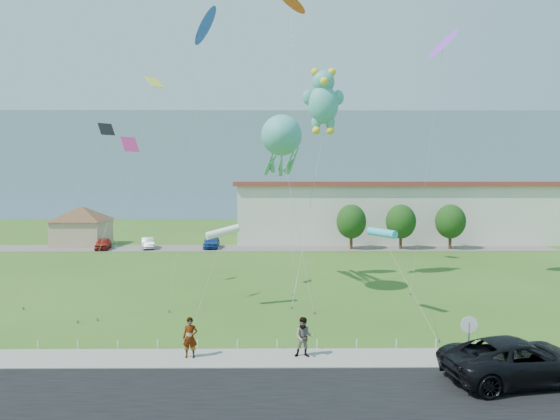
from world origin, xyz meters
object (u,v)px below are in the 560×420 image
object	(u,v)px
pedestrian_right	(304,337)
teddy_bear_kite	(323,100)
pavilion	(82,222)
suv	(520,360)
pedestrian_left	(190,337)
stop_sign	(469,330)
parked_car_red	(103,244)
parked_car_blue	(212,242)
warehouse	(454,210)
octopus_kite	(281,145)
parked_car_silver	(148,243)

from	to	relation	value
pedestrian_right	teddy_bear_kite	size ratio (longest dim) A/B	0.11
pavilion	teddy_bear_kite	world-z (taller)	teddy_bear_kite
suv	pedestrian_left	xyz separation A→B (m)	(-14.28, 2.80, 0.10)
stop_sign	parked_car_red	world-z (taller)	stop_sign
pavilion	parked_car_blue	size ratio (longest dim) A/B	2.04
warehouse	parked_car_red	world-z (taller)	warehouse
pedestrian_left	octopus_kite	distance (m)	17.42
stop_sign	pedestrian_right	bearing A→B (deg)	167.94
parked_car_silver	teddy_bear_kite	xyz separation A→B (m)	(19.57, -19.38, 14.30)
teddy_bear_kite	stop_sign	bearing A→B (deg)	-76.44
suv	pedestrian_right	distance (m)	9.33
parked_car_red	teddy_bear_kite	size ratio (longest dim) A/B	0.22
pedestrian_left	octopus_kite	bearing A→B (deg)	73.06
parked_car_red	octopus_kite	xyz separation A→B (m)	(21.31, -23.19, 10.28)
pavilion	pedestrian_right	xyz separation A→B (m)	(26.27, -40.66, -1.97)
teddy_bear_kite	suv	bearing A→B (deg)	-73.00
stop_sign	parked_car_silver	world-z (taller)	stop_sign
stop_sign	teddy_bear_kite	bearing A→B (deg)	103.56
pavilion	pedestrian_right	distance (m)	48.45
octopus_kite	teddy_bear_kite	size ratio (longest dim) A/B	0.75
pedestrian_left	octopus_kite	world-z (taller)	octopus_kite
pedestrian_right	parked_car_silver	world-z (taller)	pedestrian_right
parked_car_silver	teddy_bear_kite	size ratio (longest dim) A/B	0.23
pedestrian_left	parked_car_blue	xyz separation A→B (m)	(-3.90, 37.84, -0.23)
suv	parked_car_silver	world-z (taller)	suv
parked_car_silver	pedestrian_left	bearing A→B (deg)	-90.22
warehouse	pedestrian_left	distance (m)	55.12
pedestrian_left	parked_car_red	xyz separation A→B (m)	(-16.86, 36.77, -0.33)
warehouse	parked_car_blue	size ratio (longest dim) A/B	13.52
warehouse	parked_car_red	distance (m)	47.17
parked_car_silver	stop_sign	bearing A→B (deg)	-75.56
pedestrian_right	octopus_kite	bearing A→B (deg)	96.59
suv	parked_car_blue	xyz separation A→B (m)	(-18.18, 40.65, -0.13)
pedestrian_right	parked_car_blue	bearing A→B (deg)	106.41
stop_sign	pedestrian_right	xyz separation A→B (m)	(-7.23, 1.54, -0.82)
pavilion	teddy_bear_kite	xyz separation A→B (m)	(28.79, -22.69, 11.99)
stop_sign	suv	bearing A→B (deg)	-38.03
warehouse	suv	size ratio (longest dim) A/B	9.42
stop_sign	octopus_kite	world-z (taller)	octopus_kite
pavilion	stop_sign	bearing A→B (deg)	-51.56
pedestrian_right	teddy_bear_kite	distance (m)	22.90
pavilion	octopus_kite	world-z (taller)	octopus_kite
parked_car_silver	teddy_bear_kite	distance (m)	31.03
octopus_kite	teddy_bear_kite	bearing A→B (deg)	51.94
parked_car_red	teddy_bear_kite	xyz separation A→B (m)	(24.78, -18.76, 14.29)
pavilion	pedestrian_left	distance (m)	45.78
suv	octopus_kite	bearing A→B (deg)	21.40
suv	parked_car_red	xyz separation A→B (m)	(-31.14, 39.57, -0.23)
parked_car_red	teddy_bear_kite	distance (m)	34.20
stop_sign	suv	distance (m)	2.29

